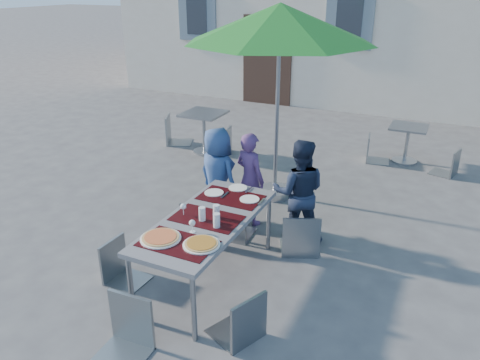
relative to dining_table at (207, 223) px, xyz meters
The scene contains 22 objects.
ground 0.82m from the dining_table, behind, with size 90.00×90.00×0.00m, color #464648.
dining_table is the anchor object (origin of this frame).
pizza_near_left 0.59m from the dining_table, 108.63° to the right, with size 0.39×0.39×0.03m.
pizza_near_right 0.54m from the dining_table, 66.06° to the right, with size 0.35×0.35×0.03m.
glassware 0.16m from the dining_table, 59.56° to the right, with size 0.50×0.42×0.15m.
place_settings 0.66m from the dining_table, 90.78° to the left, with size 0.70×0.46×0.01m.
child_0 1.37m from the dining_table, 113.39° to the left, with size 0.63×0.41×1.30m, color #2E4A80.
child_1 1.41m from the dining_table, 95.96° to the left, with size 0.45×0.30×1.25m, color #5A3770.
child_2 1.33m from the dining_table, 63.67° to the left, with size 0.64×0.37×1.33m, color #1A2339.
chair_0 0.89m from the dining_table, 125.17° to the left, with size 0.56×0.56×1.01m.
chair_1 0.93m from the dining_table, 100.02° to the left, with size 0.46×0.47×0.99m.
chair_2 1.18m from the dining_table, 52.28° to the left, with size 0.58×0.58×0.99m.
chair_3 0.96m from the dining_table, 154.79° to the right, with size 0.41×0.40×0.88m.
chair_4 0.99m from the dining_table, 43.27° to the right, with size 0.54×0.54×0.92m.
chair_5 1.25m from the dining_table, 96.00° to the right, with size 0.46×0.46×0.99m.
patio_umbrella 2.92m from the dining_table, 93.66° to the left, with size 2.59×2.59×2.73m.
cafe_table_0 4.07m from the dining_table, 120.05° to the left, with size 0.72×0.72×0.77m.
bg_chair_l_0 4.72m from the dining_table, 127.35° to the left, with size 0.62×0.62×1.05m.
bg_chair_r_0 4.00m from the dining_table, 115.05° to the left, with size 0.50×0.50×0.93m.
cafe_table_1 4.84m from the dining_table, 72.84° to the left, with size 0.62×0.62×0.66m.
bg_chair_l_1 4.53m from the dining_table, 78.49° to the left, with size 0.45×0.45×0.88m.
bg_chair_r_1 4.82m from the dining_table, 63.26° to the left, with size 0.46×0.46×0.85m.
Camera 1 is at (2.57, -3.72, 3.01)m, focal length 35.00 mm.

